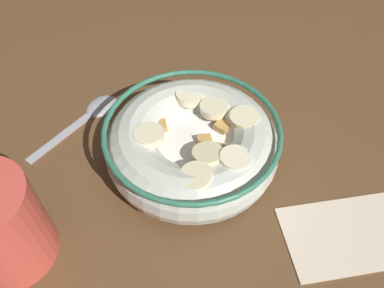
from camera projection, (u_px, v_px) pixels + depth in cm
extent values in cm
cube|color=brown|center=(192.00, 166.00, 44.23)|extent=(91.44, 91.44, 2.00)
cylinder|color=beige|center=(192.00, 159.00, 43.24)|extent=(10.28, 10.28, 0.60)
torus|color=beige|center=(192.00, 145.00, 41.25)|extent=(18.69, 18.69, 5.77)
torus|color=#337259|center=(192.00, 129.00, 39.27)|extent=(18.73, 18.73, 0.60)
cylinder|color=white|center=(192.00, 140.00, 40.66)|extent=(15.22, 15.22, 0.40)
cube|color=#B78947|center=(205.00, 142.00, 39.75)|extent=(1.62, 1.69, 0.85)
cube|color=#AD7F42|center=(143.00, 125.00, 41.37)|extent=(1.98, 2.00, 0.77)
cube|color=#B78947|center=(160.00, 126.00, 41.25)|extent=(1.68, 1.65, 0.74)
cube|color=tan|center=(189.00, 100.00, 43.94)|extent=(2.04, 2.04, 0.68)
cube|color=#B78947|center=(168.00, 170.00, 37.60)|extent=(1.74, 1.80, 0.85)
cube|color=tan|center=(255.00, 156.00, 38.62)|extent=(1.87, 1.83, 0.81)
cube|color=tan|center=(224.00, 109.00, 42.80)|extent=(1.98, 1.98, 0.65)
cube|color=#AD7F42|center=(222.00, 150.00, 39.12)|extent=(1.69, 1.68, 0.68)
cube|color=#B78947|center=(222.00, 126.00, 41.05)|extent=(2.05, 2.04, 0.68)
cube|color=#AD7F42|center=(192.00, 184.00, 36.40)|extent=(1.92, 1.91, 0.67)
cylinder|color=beige|center=(191.00, 177.00, 35.56)|extent=(4.37, 4.30, 1.32)
cylinder|color=#F4EABC|center=(149.00, 135.00, 38.86)|extent=(3.95, 3.98, 1.12)
cylinder|color=beige|center=(244.00, 118.00, 40.38)|extent=(4.37, 4.36, 1.06)
cylinder|color=#F4EABC|center=(185.00, 96.00, 42.89)|extent=(4.15, 4.11, 1.23)
cylinder|color=beige|center=(208.00, 155.00, 37.35)|extent=(4.26, 4.33, 1.50)
cylinder|color=#F4EABC|center=(214.00, 108.00, 41.77)|extent=(3.84, 3.81, 1.16)
cylinder|color=#F9EFC6|center=(235.00, 159.00, 36.79)|extent=(4.28, 4.27, 1.14)
ellipsoid|color=#A5A5AD|center=(101.00, 104.00, 48.87)|extent=(5.45, 5.55, 0.80)
cube|color=#A5A5AD|center=(60.00, 137.00, 45.54)|extent=(6.90, 7.70, 0.36)
cube|color=beige|center=(351.00, 234.00, 37.47)|extent=(13.98, 9.23, 0.30)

